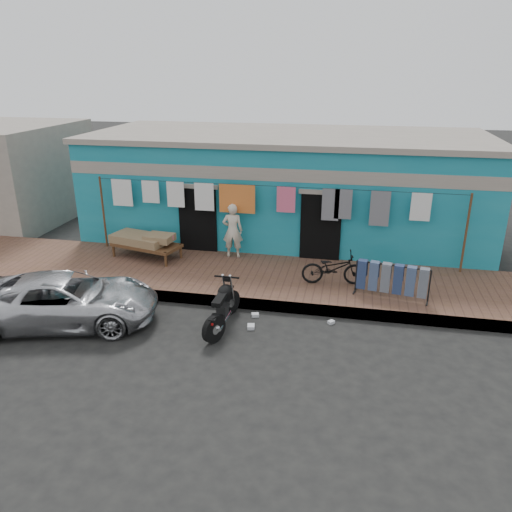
# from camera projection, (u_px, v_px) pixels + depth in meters

# --- Properties ---
(ground) EXTENTS (80.00, 80.00, 0.00)m
(ground) POSITION_uv_depth(u_px,v_px,m) (237.00, 343.00, 10.17)
(ground) COLOR black
(ground) RESTS_ON ground
(sidewalk) EXTENTS (28.00, 3.00, 0.25)m
(sidewalk) POSITION_uv_depth(u_px,v_px,m) (264.00, 280.00, 12.88)
(sidewalk) COLOR brown
(sidewalk) RESTS_ON ground
(curb) EXTENTS (28.00, 0.10, 0.25)m
(curb) POSITION_uv_depth(u_px,v_px,m) (252.00, 304.00, 11.55)
(curb) COLOR gray
(curb) RESTS_ON ground
(building) EXTENTS (12.20, 5.20, 3.36)m
(building) POSITION_uv_depth(u_px,v_px,m) (287.00, 186.00, 15.97)
(building) COLOR #15788E
(building) RESTS_ON ground
(clothesline) EXTENTS (10.06, 0.06, 2.10)m
(clothesline) POSITION_uv_depth(u_px,v_px,m) (261.00, 203.00, 13.48)
(clothesline) COLOR brown
(clothesline) RESTS_ON sidewalk
(car) EXTENTS (4.37, 2.82, 1.14)m
(car) POSITION_uv_depth(u_px,v_px,m) (65.00, 299.00, 10.78)
(car) COLOR #B8B9BD
(car) RESTS_ON ground
(seated_person) EXTENTS (0.60, 0.44, 1.54)m
(seated_person) POSITION_uv_depth(u_px,v_px,m) (233.00, 231.00, 13.82)
(seated_person) COLOR beige
(seated_person) RESTS_ON sidewalk
(bicycle) EXTENTS (1.60, 0.76, 0.99)m
(bicycle) POSITION_uv_depth(u_px,v_px,m) (334.00, 265.00, 12.17)
(bicycle) COLOR black
(bicycle) RESTS_ON sidewalk
(motorcycle) EXTENTS (0.58, 1.58, 1.02)m
(motorcycle) POSITION_uv_depth(u_px,v_px,m) (222.00, 306.00, 10.60)
(motorcycle) COLOR black
(motorcycle) RESTS_ON ground
(charpoy) EXTENTS (2.46, 1.90, 0.68)m
(charpoy) POSITION_uv_depth(u_px,v_px,m) (147.00, 246.00, 13.93)
(charpoy) COLOR brown
(charpoy) RESTS_ON sidewalk
(jeans_rack) EXTENTS (1.87, 0.97, 0.84)m
(jeans_rack) POSITION_uv_depth(u_px,v_px,m) (392.00, 280.00, 11.49)
(jeans_rack) COLOR black
(jeans_rack) RESTS_ON sidewalk
(litter_a) EXTENTS (0.19, 0.17, 0.07)m
(litter_a) POSITION_uv_depth(u_px,v_px,m) (255.00, 315.00, 11.23)
(litter_a) COLOR silver
(litter_a) RESTS_ON ground
(litter_b) EXTENTS (0.17, 0.17, 0.07)m
(litter_b) POSITION_uv_depth(u_px,v_px,m) (331.00, 322.00, 10.92)
(litter_b) COLOR silver
(litter_b) RESTS_ON ground
(litter_c) EXTENTS (0.18, 0.21, 0.08)m
(litter_c) POSITION_uv_depth(u_px,v_px,m) (251.00, 327.00, 10.72)
(litter_c) COLOR silver
(litter_c) RESTS_ON ground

